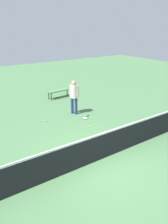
{
  "coord_description": "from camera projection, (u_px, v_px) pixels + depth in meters",
  "views": [
    {
      "loc": [
        4.02,
        4.92,
        4.19
      ],
      "look_at": [
        -0.78,
        -1.99,
        0.9
      ],
      "focal_mm": 35.89,
      "sensor_mm": 36.0,
      "label": 1
    }
  ],
  "objects": [
    {
      "name": "tennis_ball_by_net",
      "position": [
        89.0,
        127.0,
        9.79
      ],
      "size": [
        0.07,
        0.07,
        0.07
      ],
      "primitive_type": "sphere",
      "color": "#C6E033",
      "rests_on": "ground_plane"
    },
    {
      "name": "courtside_bench",
      "position": [
        59.0,
        91.0,
        13.66
      ],
      "size": [
        1.52,
        0.5,
        0.48
      ],
      "color": "#4C8C4C",
      "rests_on": "ground_plane"
    },
    {
      "name": "tennis_ball_midcourt",
      "position": [
        6.0,
        167.0,
        7.02
      ],
      "size": [
        0.07,
        0.07,
        0.07
      ],
      "primitive_type": "sphere",
      "color": "#C6E033",
      "rests_on": "ground_plane"
    },
    {
      "name": "ground_plane",
      "position": [
        99.0,
        160.0,
        7.43
      ],
      "size": [
        40.0,
        40.0,
        0.0
      ],
      "primitive_type": "plane",
      "color": "#4C7A4C"
    },
    {
      "name": "tennis_ball_baseline",
      "position": [
        98.0,
        106.0,
        12.24
      ],
      "size": [
        0.07,
        0.07,
        0.07
      ],
      "primitive_type": "sphere",
      "color": "#C6E033",
      "rests_on": "ground_plane"
    },
    {
      "name": "court_net",
      "position": [
        99.0,
        147.0,
        7.25
      ],
      "size": [
        10.09,
        0.09,
        1.07
      ],
      "color": "#4C4C51",
      "rests_on": "ground_plane"
    },
    {
      "name": "tennis_racket_near_player",
      "position": [
        85.0,
        118.0,
        10.77
      ],
      "size": [
        0.6,
        0.42,
        0.03
      ],
      "color": "black",
      "rests_on": "ground_plane"
    },
    {
      "name": "player_near_side",
      "position": [
        74.0,
        94.0,
        10.94
      ],
      "size": [
        0.46,
        0.5,
        1.7
      ],
      "color": "navy",
      "rests_on": "ground_plane"
    },
    {
      "name": "tennis_ball_near_player",
      "position": [
        46.0,
        121.0,
        10.38
      ],
      "size": [
        0.07,
        0.07,
        0.07
      ],
      "primitive_type": "sphere",
      "color": "#C6E033",
      "rests_on": "ground_plane"
    }
  ]
}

